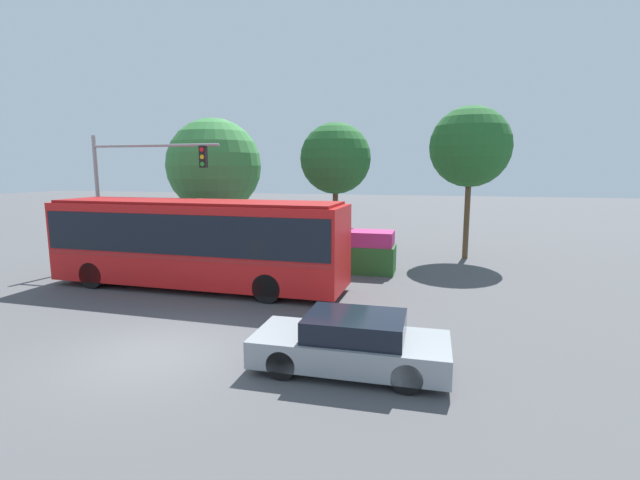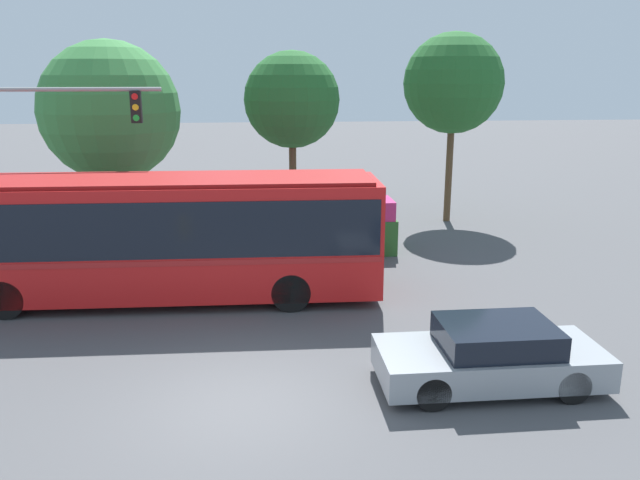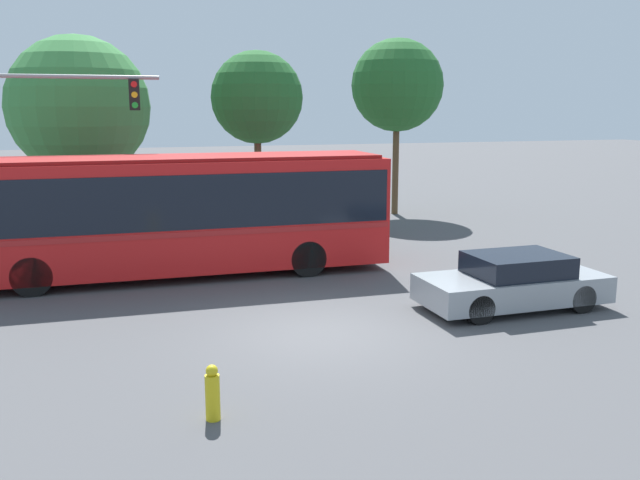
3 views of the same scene
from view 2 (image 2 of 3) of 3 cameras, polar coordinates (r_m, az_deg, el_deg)
The scene contains 8 objects.
ground_plane at distance 12.06m, azimuth -7.15°, elevation -14.54°, with size 140.00×140.00×0.00m, color #4C4C4F.
city_bus at distance 17.09m, azimuth -13.78°, elevation 0.76°, with size 11.29×2.86×3.29m.
sedan_foreground at distance 12.84m, azimuth 15.13°, elevation -10.04°, with size 4.31×1.85×1.27m.
traffic_light_pole at distance 20.34m, azimuth -26.18°, elevation 7.85°, with size 6.21×0.24×5.93m.
flowering_hedge at distance 21.18m, azimuth -4.15°, elevation 1.08°, with size 8.11×1.49×1.80m.
street_tree_left at distance 23.77m, azimuth -18.36°, elevation 10.93°, with size 4.88×4.88×7.05m.
street_tree_centre at distance 23.56m, azimuth -2.53°, elevation 12.45°, with size 3.49×3.49×6.71m.
street_tree_right at distance 26.01m, azimuth 11.91°, elevation 13.60°, with size 3.90×3.90×7.47m.
Camera 2 is at (0.44, -10.52, 5.88)m, focal length 35.58 mm.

